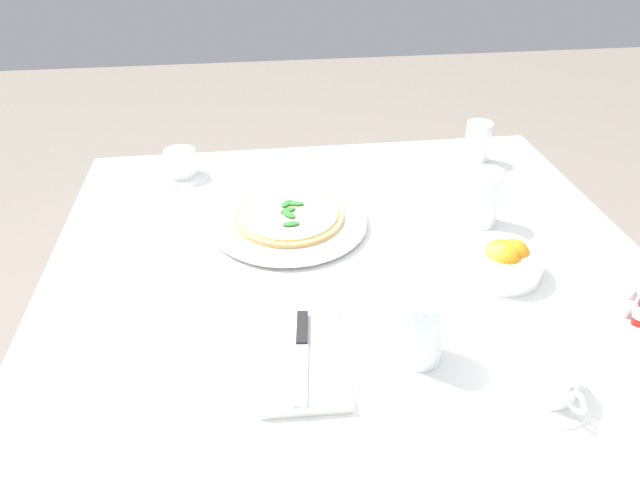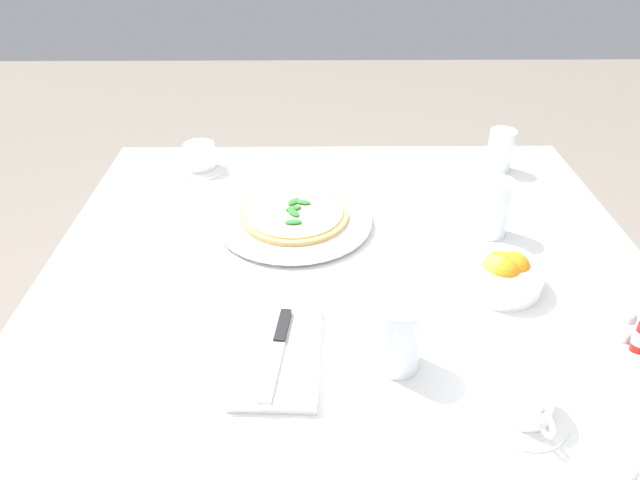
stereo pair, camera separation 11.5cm
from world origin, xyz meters
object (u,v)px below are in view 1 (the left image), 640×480
(water_glass_right_edge, at_px, (477,144))
(pepper_shaker, at_px, (626,302))
(coffee_cup_near_right, at_px, (181,165))
(pizza, at_px, (289,215))
(water_glass_far_left, at_px, (422,332))
(pizza_plate, at_px, (289,221))
(napkin_folded, at_px, (302,356))
(water_glass_center_back, at_px, (484,201))
(citrus_bowl, at_px, (502,260))
(coffee_cup_far_right, at_px, (551,381))
(dinner_knife, at_px, (302,351))

(water_glass_right_edge, xyz_separation_m, pepper_shaker, (0.62, 0.04, -0.02))
(pepper_shaker, bearing_deg, coffee_cup_near_right, -128.36)
(pizza, height_order, water_glass_far_left, water_glass_far_left)
(pizza_plate, height_order, water_glass_right_edge, water_glass_right_edge)
(napkin_folded, height_order, pepper_shaker, pepper_shaker)
(coffee_cup_near_right, bearing_deg, napkin_folded, 18.96)
(coffee_cup_near_right, xyz_separation_m, water_glass_center_back, (0.31, 0.65, 0.02))
(pizza, bearing_deg, citrus_bowl, 60.12)
(coffee_cup_near_right, relative_size, napkin_folded, 0.58)
(citrus_bowl, bearing_deg, water_glass_right_edge, 165.51)
(pizza, distance_m, coffee_cup_far_right, 0.62)
(coffee_cup_far_right, relative_size, pepper_shaker, 2.34)
(pizza, relative_size, dinner_knife, 1.19)
(pizza_plate, bearing_deg, water_glass_right_edge, 116.78)
(coffee_cup_far_right, height_order, water_glass_right_edge, water_glass_right_edge)
(pizza_plate, distance_m, citrus_bowl, 0.44)
(pizza_plate, xyz_separation_m, dinner_knife, (0.40, -0.01, 0.01))
(pizza, xyz_separation_m, water_glass_center_back, (0.04, 0.41, 0.03))
(napkin_folded, bearing_deg, water_glass_right_edge, 143.85)
(coffee_cup_near_right, relative_size, citrus_bowl, 0.87)
(pizza_plate, distance_m, pizza, 0.01)
(pizza, height_order, water_glass_right_edge, water_glass_right_edge)
(water_glass_far_left, bearing_deg, pizza_plate, -157.76)
(pizza_plate, relative_size, coffee_cup_near_right, 2.56)
(water_glass_far_left, bearing_deg, water_glass_right_edge, 153.40)
(coffee_cup_far_right, relative_size, dinner_knife, 0.67)
(pizza_plate, height_order, water_glass_center_back, water_glass_center_back)
(napkin_folded, bearing_deg, dinner_knife, -4.88)
(pizza_plate, bearing_deg, pizza, 130.63)
(dinner_knife, bearing_deg, coffee_cup_near_right, -154.05)
(coffee_cup_near_right, bearing_deg, coffee_cup_far_right, 36.62)
(water_glass_far_left, relative_size, water_glass_right_edge, 1.12)
(coffee_cup_near_right, xyz_separation_m, pepper_shaker, (0.62, 0.79, -0.01))
(pizza, distance_m, water_glass_far_left, 0.45)
(pizza_plate, height_order, coffee_cup_near_right, coffee_cup_near_right)
(coffee_cup_far_right, distance_m, dinner_knife, 0.37)
(pizza, relative_size, coffee_cup_near_right, 1.79)
(coffee_cup_far_right, distance_m, coffee_cup_near_right, 0.97)
(coffee_cup_near_right, bearing_deg, pizza, 42.71)
(dinner_knife, height_order, pepper_shaker, pepper_shaker)
(water_glass_right_edge, relative_size, citrus_bowl, 0.70)
(pepper_shaker, bearing_deg, water_glass_far_left, -81.78)
(water_glass_far_left, relative_size, dinner_knife, 0.60)
(coffee_cup_near_right, distance_m, pepper_shaker, 1.01)
(coffee_cup_near_right, height_order, dinner_knife, coffee_cup_near_right)
(water_glass_center_back, bearing_deg, pizza_plate, -95.87)
(dinner_knife, height_order, citrus_bowl, citrus_bowl)
(napkin_folded, relative_size, pepper_shaker, 4.00)
(water_glass_right_edge, distance_m, napkin_folded, 0.84)
(dinner_knife, bearing_deg, water_glass_center_back, 137.57)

